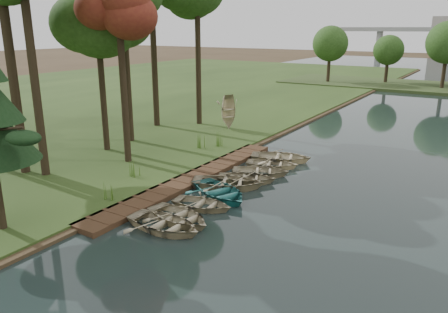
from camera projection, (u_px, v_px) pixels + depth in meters
The scene contains 20 objects.
ground at pixel (216, 187), 24.18m from camera, with size 300.00×300.00×0.00m, color #3D2F1D.
boardwalk at pixel (192, 179), 24.95m from camera, with size 1.60×16.00×0.30m, color #3B2717.
far_trees at pixel (441, 43), 60.56m from camera, with size 45.60×5.60×8.80m.
building_b at pixel (445, 35), 142.72m from camera, with size 8.00×8.00×12.00m, color #A5A5A0.
rowboat_0 at pixel (164, 222), 18.76m from camera, with size 2.57×3.60×0.75m, color tan.
rowboat_1 at pixel (179, 215), 19.55m from camera, with size 2.42×3.40×0.70m, color tan.
rowboat_2 at pixel (202, 202), 21.04m from camera, with size 2.16×3.02×0.63m, color tan.
rowboat_3 at pixel (220, 190), 22.37m from camera, with size 2.74×3.84×0.80m, color #276E6A.
rowboat_4 at pixel (228, 181), 23.72m from camera, with size 2.82×3.95×0.82m, color tan.
rowboat_5 at pixel (247, 177), 24.58m from camera, with size 2.35×3.29×0.68m, color tan.
rowboat_6 at pixel (261, 170), 25.72m from camera, with size 2.40×3.36×0.70m, color tan.
rowboat_7 at pixel (272, 163), 27.17m from camera, with size 2.30×3.22×0.67m, color tan.
rowboat_8 at pixel (281, 156), 28.39m from camera, with size 2.76×3.87×0.80m, color tan.
stored_rowboat at pixel (228, 125), 36.50m from camera, with size 2.06×2.88×0.60m, color tan.
tree_2 at pixel (119, 18), 25.32m from camera, with size 3.76×3.76×10.45m.
tree_4 at pixel (97, 22), 28.03m from camera, with size 4.70×4.70×10.59m.
reeds_0 at pixel (108, 192), 21.40m from camera, with size 0.60×0.60×0.87m, color #3F661E.
reeds_1 at pixel (134, 169), 24.81m from camera, with size 0.60×0.60×0.87m, color #3F661E.
reeds_2 at pixel (201, 140), 30.71m from camera, with size 0.60×0.60×1.15m, color #3F661E.
reeds_3 at pixel (219, 138), 31.12m from camera, with size 0.60×0.60×1.14m, color #3F661E.
Camera 1 is at (12.48, -18.98, 8.46)m, focal length 35.00 mm.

